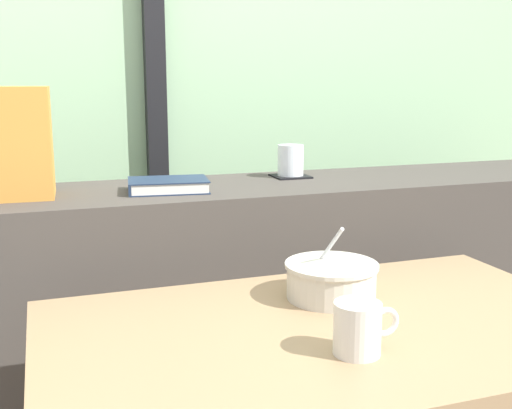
# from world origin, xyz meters

# --- Properties ---
(window_divider_post) EXTENTS (0.07, 0.05, 2.60)m
(window_divider_post) POSITION_xyz_m (-0.02, 1.19, 1.30)
(window_divider_post) COLOR black
(window_divider_post) RESTS_ON ground
(dark_console_ledge) EXTENTS (2.80, 0.39, 0.85)m
(dark_console_ledge) POSITION_xyz_m (0.00, 0.55, 0.42)
(dark_console_ledge) COLOR #423D38
(dark_console_ledge) RESTS_ON ground
(breakfast_table) EXTENTS (1.03, 0.61, 0.69)m
(breakfast_table) POSITION_xyz_m (0.05, -0.07, 0.57)
(breakfast_table) COLOR #826849
(breakfast_table) RESTS_ON ground
(coaster_square) EXTENTS (0.10, 0.10, 0.00)m
(coaster_square) POSITION_xyz_m (0.26, 0.63, 0.85)
(coaster_square) COLOR black
(coaster_square) RESTS_ON dark_console_ledge
(juice_glass) EXTENTS (0.07, 0.07, 0.09)m
(juice_glass) POSITION_xyz_m (0.26, 0.63, 0.89)
(juice_glass) COLOR white
(juice_glass) RESTS_ON coaster_square
(closed_book) EXTENTS (0.21, 0.16, 0.03)m
(closed_book) POSITION_xyz_m (-0.12, 0.51, 0.86)
(closed_book) COLOR #1E2D47
(closed_book) RESTS_ON dark_console_ledge
(soup_bowl) EXTENTS (0.19, 0.19, 0.15)m
(soup_bowl) POSITION_xyz_m (0.11, 0.05, 0.73)
(soup_bowl) COLOR beige
(soup_bowl) RESTS_ON breakfast_table
(ceramic_mug) EXTENTS (0.11, 0.08, 0.08)m
(ceramic_mug) POSITION_xyz_m (0.04, -0.19, 0.73)
(ceramic_mug) COLOR silver
(ceramic_mug) RESTS_ON breakfast_table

